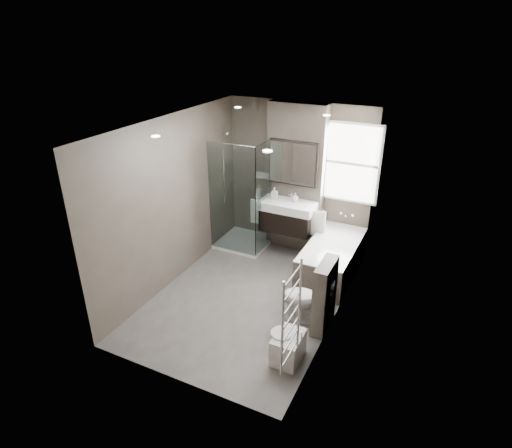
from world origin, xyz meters
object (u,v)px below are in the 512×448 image
Objects in this scene: vanity at (287,216)px; bathtub at (332,257)px; toilet at (308,299)px; bidet at (288,347)px.

vanity is 0.59× the size of bathtub.
vanity is at bearing 160.63° from bathtub.
vanity is 1.93m from toilet.
toilet is at bearing 93.09° from bidet.
bathtub is 1.30m from toilet.
bathtub is at bearing -19.37° from vanity.
bathtub is (0.92, -0.33, -0.43)m from vanity.
bathtub is 2.28× the size of toilet.
bathtub is at bearing 169.46° from toilet.
bidet is at bearing -67.53° from vanity.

